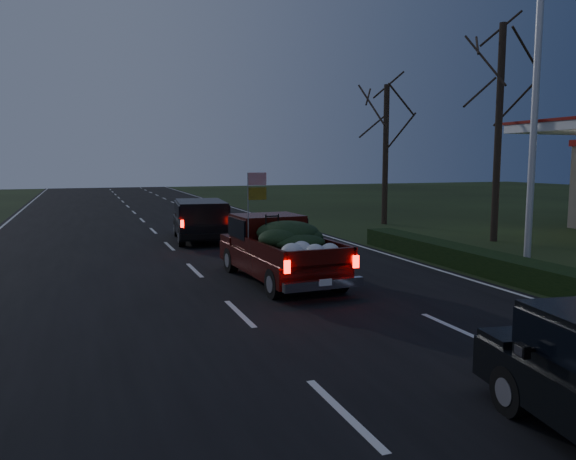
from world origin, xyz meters
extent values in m
plane|color=black|center=(0.00, 0.00, 0.00)|extent=(120.00, 120.00, 0.00)
cube|color=black|center=(0.00, 0.00, 0.01)|extent=(14.00, 120.00, 0.02)
cube|color=black|center=(7.80, 3.00, 0.30)|extent=(1.00, 10.00, 0.60)
cylinder|color=silver|center=(9.50, 2.00, 4.50)|extent=(0.20, 0.20, 9.00)
cylinder|color=black|center=(12.50, 7.00, 4.25)|extent=(0.28, 0.28, 8.50)
cylinder|color=black|center=(11.50, 14.00, 3.50)|extent=(0.28, 0.28, 7.00)
cube|color=#3F0C08|center=(1.87, 2.82, 0.57)|extent=(2.12, 4.85, 0.52)
cube|color=#3F0C08|center=(1.83, 3.68, 1.29)|extent=(1.83, 1.60, 0.86)
cube|color=black|center=(1.83, 3.68, 1.38)|extent=(1.92, 1.51, 0.52)
cube|color=#3F0C08|center=(1.92, 1.58, 0.86)|extent=(1.88, 2.75, 0.06)
ellipsoid|color=black|center=(1.95, 2.06, 1.29)|extent=(1.60, 1.78, 0.57)
cylinder|color=gray|center=(1.01, 2.78, 1.95)|extent=(0.03, 0.03, 1.91)
cube|color=red|center=(1.27, 2.79, 2.75)|extent=(0.50, 0.04, 0.32)
cube|color=gold|center=(1.27, 2.79, 2.36)|extent=(0.50, 0.04, 0.32)
cube|color=black|center=(1.43, 11.19, 0.60)|extent=(2.38, 4.78, 0.58)
cube|color=black|center=(1.41, 10.95, 1.25)|extent=(2.14, 3.53, 0.77)
cube|color=black|center=(1.41, 10.95, 1.33)|extent=(2.23, 3.44, 0.46)
cube|color=black|center=(1.64, -6.27, 1.05)|extent=(0.12, 0.21, 0.14)
camera|label=1|loc=(-3.01, -11.14, 3.20)|focal=35.00mm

